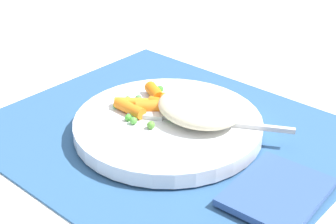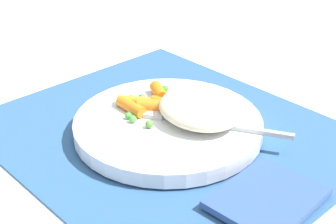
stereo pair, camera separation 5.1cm
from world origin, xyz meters
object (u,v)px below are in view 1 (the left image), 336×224
Objects in this scene: napkin at (277,192)px; rice_mound at (199,108)px; fork at (192,120)px; carrot_portion at (153,103)px; plate at (168,125)px.

rice_mound is at bearing -17.93° from napkin.
napkin is at bearing 162.07° from rice_mound.
rice_mound reaches higher than fork.
rice_mound is 0.02m from fork.
carrot_portion is 0.21m from napkin.
fork is at bearing -151.03° from plate.
carrot_portion is (0.06, 0.02, -0.01)m from rice_mound.
rice_mound is 0.59× the size of fork.
carrot_portion reaches higher than plate.
plate is 0.03m from fork.
carrot_portion is 0.76× the size of napkin.
fork is at bearing 85.99° from rice_mound.
rice_mound is at bearing -163.13° from carrot_portion.
carrot_portion reaches higher than napkin.
rice_mound reaches higher than carrot_portion.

